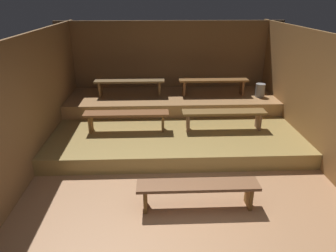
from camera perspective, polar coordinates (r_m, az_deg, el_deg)
ground at (r=6.40m, az=1.46°, el=-4.37°), size 5.81×5.76×0.08m
wall_back at (r=8.39m, az=0.39°, el=10.86°), size 5.81×0.06×2.30m
wall_left at (r=6.31m, az=-22.15°, el=5.19°), size 0.06×5.76×2.30m
wall_right at (r=6.63m, az=24.12°, el=5.66°), size 0.06×5.76×2.30m
platform_lower at (r=7.00m, az=1.07°, el=-0.18°), size 5.01×3.46×0.30m
platform_middle at (r=7.79m, az=0.67°, el=4.57°), size 5.01×1.56×0.30m
bench_floor_center at (r=4.58m, az=5.46°, el=-11.24°), size 1.75×0.33×0.40m
bench_lower_left at (r=6.38m, az=-7.59°, el=1.83°), size 1.71×0.33×0.40m
bench_lower_right at (r=6.50m, az=10.16°, el=2.08°), size 1.71×0.33×0.40m
bench_middle_left at (r=7.67m, az=-7.01°, el=7.79°), size 1.68×0.33×0.40m
bench_middle_right at (r=7.77m, az=8.28°, el=7.93°), size 1.68×0.33×0.40m
pail_middle at (r=7.92m, az=16.48°, el=6.28°), size 0.22×0.22×0.32m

